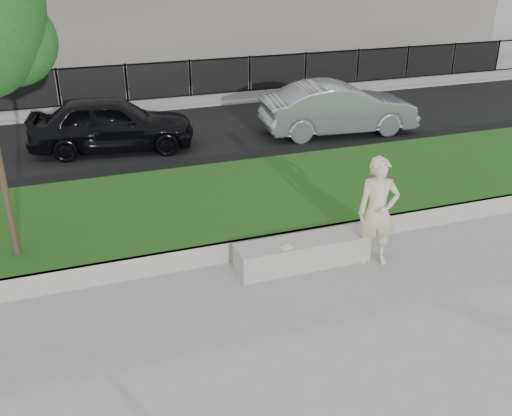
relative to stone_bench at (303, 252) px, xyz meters
name	(u,v)px	position (x,y,z in m)	size (l,w,h in m)	color
ground	(269,287)	(-0.83, -0.50, -0.25)	(90.00, 90.00, 0.00)	gray
grass_bank	(219,206)	(-0.83, 2.50, -0.05)	(34.00, 4.00, 0.40)	#103A0E
grass_kerb	(249,248)	(-0.83, 0.54, -0.05)	(34.00, 0.08, 0.40)	#A6A49B
street	(167,138)	(-0.83, 8.00, -0.23)	(34.00, 7.00, 0.04)	black
far_pavement	(142,101)	(-0.83, 12.50, -0.19)	(34.00, 3.00, 0.12)	gray
iron_fence	(145,94)	(-0.83, 11.50, 0.30)	(32.00, 0.30, 1.50)	slate
stone_bench	(303,252)	(0.00, 0.00, 0.00)	(2.41, 0.60, 0.49)	#A6A49B
man	(377,212)	(1.25, -0.32, 0.74)	(0.72, 0.47, 1.98)	beige
book	(286,247)	(-0.39, -0.16, 0.26)	(0.19, 0.14, 0.02)	silver
car_dark	(112,124)	(-2.41, 7.41, 0.54)	(1.76, 4.39, 1.49)	black
car_silver	(339,108)	(4.13, 6.76, 0.55)	(1.60, 4.58, 1.51)	gray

